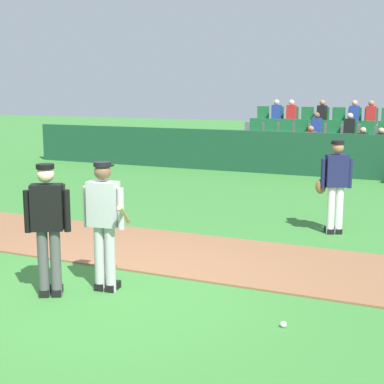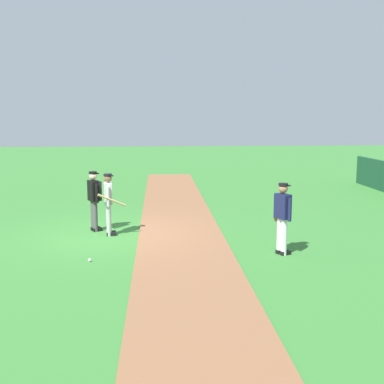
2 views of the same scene
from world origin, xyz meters
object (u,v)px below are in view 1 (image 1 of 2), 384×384
at_px(runner_navy_jersey, 335,183).
at_px(baseball, 283,324).
at_px(batter_grey_jersey, 105,221).
at_px(umpire_home_plate, 48,222).

relative_size(runner_navy_jersey, baseball, 23.78).
height_order(batter_grey_jersey, umpire_home_plate, same).
bearing_deg(umpire_home_plate, runner_navy_jersey, 60.14).
bearing_deg(umpire_home_plate, batter_grey_jersey, 39.85).
height_order(umpire_home_plate, runner_navy_jersey, same).
bearing_deg(batter_grey_jersey, umpire_home_plate, -140.15).
xyz_separation_m(umpire_home_plate, runner_navy_jersey, (2.79, 4.86, -0.04)).
relative_size(umpire_home_plate, baseball, 23.78).
bearing_deg(baseball, umpire_home_plate, -175.26).
bearing_deg(runner_navy_jersey, batter_grey_jersey, -116.91).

